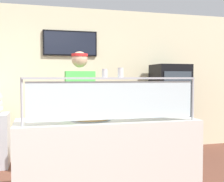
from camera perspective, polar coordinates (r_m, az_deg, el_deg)
name	(u,v)px	position (r m, az deg, el deg)	size (l,w,h in m)	color
ground_plane	(96,182)	(4.06, -3.28, -17.72)	(12.00, 12.00, 0.00)	brown
shop_rear_unit	(78,81)	(5.37, -6.77, 2.07)	(6.39, 0.13, 2.70)	beige
serving_counter	(107,161)	(3.31, -0.96, -13.82)	(1.99, 0.70, 0.95)	silver
sneeze_guard	(114,94)	(2.90, 0.42, -0.70)	(1.82, 0.06, 0.47)	#B2B5BC
pizza_tray	(90,119)	(3.15, -4.34, -5.51)	(0.45, 0.45, 0.04)	#9EA0A8
pizza_server	(95,117)	(3.13, -3.46, -5.14)	(0.07, 0.28, 0.01)	#ADAFB7
parmesan_shaker	(105,74)	(2.87, -1.48, 3.49)	(0.06, 0.06, 0.08)	white
pepper_flake_shaker	(121,73)	(2.91, 1.72, 3.60)	(0.06, 0.06, 0.10)	white
worker_figure	(80,109)	(3.80, -6.35, -3.52)	(0.41, 0.50, 1.76)	#23232D
drink_fridge	(170,109)	(5.48, 11.51, -3.50)	(0.63, 0.60, 1.66)	black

